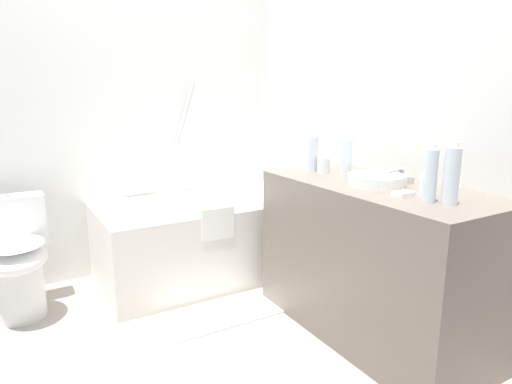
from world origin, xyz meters
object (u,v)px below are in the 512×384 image
at_px(bath_mat, 222,314).
at_px(sink_faucet, 400,176).
at_px(water_bottle_1, 312,153).
at_px(drinking_glass_1, 427,186).
at_px(sink_basin, 376,180).
at_px(bathtub, 205,235).
at_px(water_bottle_2, 451,176).
at_px(soap_dish, 403,194).
at_px(toilet, 15,259).
at_px(water_bottle_0, 430,175).
at_px(water_bottle_3, 346,158).
at_px(drinking_glass_0, 323,165).

bearing_deg(bath_mat, sink_faucet, -36.68).
height_order(sink_faucet, water_bottle_1, water_bottle_1).
bearing_deg(drinking_glass_1, sink_basin, 89.39).
bearing_deg(bathtub, water_bottle_2, -75.81).
height_order(water_bottle_2, soap_dish, water_bottle_2).
bearing_deg(sink_basin, bathtub, 110.41).
xyz_separation_m(sink_faucet, drinking_glass_1, (-0.18, -0.31, 0.02)).
relative_size(sink_faucet, bath_mat, 0.23).
distance_m(sink_faucet, soap_dish, 0.34).
distance_m(water_bottle_1, water_bottle_2, 0.95).
relative_size(bathtub, sink_faucet, 9.51).
relative_size(sink_basin, water_bottle_1, 1.25).
xyz_separation_m(bathtub, water_bottle_1, (0.41, -0.67, 0.64)).
bearing_deg(water_bottle_2, bathtub, 104.19).
distance_m(toilet, water_bottle_2, 2.36).
distance_m(bathtub, water_bottle_0, 1.71).
bearing_deg(water_bottle_2, water_bottle_3, 87.75).
height_order(toilet, drinking_glass_1, drinking_glass_1).
height_order(toilet, sink_basin, sink_basin).
xyz_separation_m(water_bottle_3, soap_dish, (-0.07, -0.47, -0.10)).
bearing_deg(water_bottle_0, drinking_glass_0, 85.16).
relative_size(bathtub, water_bottle_0, 5.79).
height_order(water_bottle_0, drinking_glass_0, water_bottle_0).
bearing_deg(water_bottle_1, bathtub, 121.79).
distance_m(sink_basin, soap_dish, 0.25).
relative_size(drinking_glass_0, soap_dish, 0.96).
relative_size(bathtub, water_bottle_1, 6.33).
bearing_deg(bathtub, drinking_glass_1, -73.70).
relative_size(water_bottle_0, soap_dish, 2.77).
height_order(bathtub, water_bottle_1, bathtub).
relative_size(water_bottle_3, bath_mat, 0.36).
distance_m(toilet, water_bottle_0, 2.28).
bearing_deg(water_bottle_0, sink_faucet, 57.19).
height_order(water_bottle_3, bath_mat, water_bottle_3).
relative_size(sink_faucet, drinking_glass_0, 1.76).
bearing_deg(bathtub, sink_basin, -69.59).
xyz_separation_m(bathtub, toilet, (-1.18, 0.02, 0.05)).
distance_m(sink_faucet, bath_mat, 1.28).
relative_size(sink_basin, water_bottle_2, 1.09).
bearing_deg(drinking_glass_0, water_bottle_2, -91.85).
relative_size(sink_basin, soap_dish, 3.17).
xyz_separation_m(sink_faucet, soap_dish, (-0.24, -0.24, -0.02)).
bearing_deg(drinking_glass_1, water_bottle_1, 91.39).
xyz_separation_m(water_bottle_1, soap_dish, (-0.04, -0.74, -0.10)).
distance_m(drinking_glass_1, soap_dish, 0.10).
height_order(bathtub, bath_mat, bathtub).
bearing_deg(water_bottle_1, sink_faucet, -68.89).
bearing_deg(drinking_glass_1, sink_faucet, 60.35).
bearing_deg(toilet, sink_faucet, 56.15).
height_order(sink_basin, soap_dish, sink_basin).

